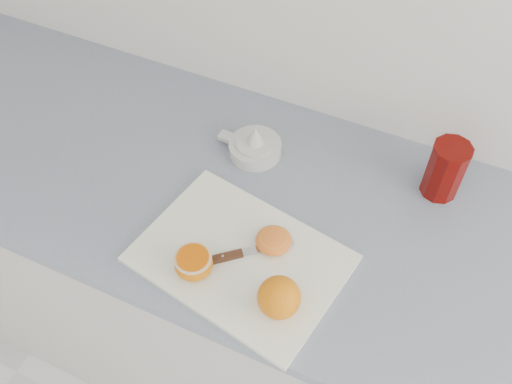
% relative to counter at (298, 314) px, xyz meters
% --- Properties ---
extents(counter, '(2.49, 0.64, 0.89)m').
position_rel_counter_xyz_m(counter, '(0.00, 0.00, 0.00)').
color(counter, silver).
rests_on(counter, ground).
extents(cutting_board, '(0.43, 0.34, 0.01)m').
position_rel_counter_xyz_m(cutting_board, '(-0.08, -0.16, 0.45)').
color(cutting_board, white).
rests_on(cutting_board, counter).
extents(whole_orange, '(0.08, 0.08, 0.08)m').
position_rel_counter_xyz_m(whole_orange, '(0.03, -0.23, 0.50)').
color(whole_orange, orange).
rests_on(whole_orange, cutting_board).
extents(half_orange, '(0.07, 0.07, 0.05)m').
position_rel_counter_xyz_m(half_orange, '(-0.15, -0.22, 0.48)').
color(half_orange, orange).
rests_on(half_orange, cutting_board).
extents(squeezed_shell, '(0.07, 0.07, 0.03)m').
position_rel_counter_xyz_m(squeezed_shell, '(-0.04, -0.11, 0.47)').
color(squeezed_shell, orange).
rests_on(squeezed_shell, cutting_board).
extents(paring_knife, '(0.15, 0.13, 0.01)m').
position_rel_counter_xyz_m(paring_knife, '(-0.10, -0.17, 0.46)').
color(paring_knife, '#4F2617').
rests_on(paring_knife, cutting_board).
extents(citrus_juicer, '(0.15, 0.12, 0.08)m').
position_rel_counter_xyz_m(citrus_juicer, '(-0.18, 0.11, 0.47)').
color(citrus_juicer, white).
rests_on(citrus_juicer, counter).
extents(red_tumbler, '(0.08, 0.08, 0.13)m').
position_rel_counter_xyz_m(red_tumbler, '(0.22, 0.18, 0.50)').
color(red_tumbler, '#610602').
rests_on(red_tumbler, counter).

